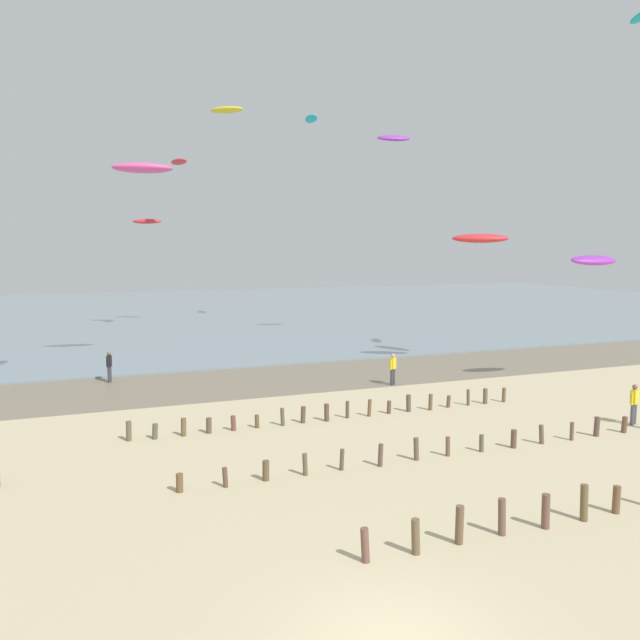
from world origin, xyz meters
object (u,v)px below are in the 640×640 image
object	(u,v)px
person_by_waterline	(393,368)
kite_aloft_1	(594,260)
person_left_flank	(109,366)
kite_aloft_0	(311,119)
kite_aloft_6	(227,110)
kite_aloft_2	(480,238)
person_nearest_camera	(634,403)
kite_aloft_3	(143,168)
kite_aloft_11	(394,138)
kite_aloft_10	(147,221)
kite_aloft_12	(179,162)

from	to	relation	value
person_by_waterline	kite_aloft_1	distance (m)	11.95
person_left_flank	kite_aloft_0	world-z (taller)	kite_aloft_0
kite_aloft_1	kite_aloft_6	size ratio (longest dim) A/B	0.96
person_by_waterline	kite_aloft_2	size ratio (longest dim) A/B	0.51
person_nearest_camera	kite_aloft_6	size ratio (longest dim) A/B	0.59
kite_aloft_0	kite_aloft_3	world-z (taller)	kite_aloft_0
kite_aloft_1	kite_aloft_0	bearing A→B (deg)	-76.70
kite_aloft_3	kite_aloft_11	world-z (taller)	kite_aloft_11
kite_aloft_6	kite_aloft_10	xyz separation A→B (m)	(-6.13, 5.31, -9.04)
kite_aloft_1	kite_aloft_3	distance (m)	26.24
person_by_waterline	kite_aloft_10	bearing A→B (deg)	108.11
kite_aloft_0	kite_aloft_12	xyz separation A→B (m)	(-12.23, -1.67, -4.59)
person_by_waterline	kite_aloft_0	bearing A→B (deg)	79.19
kite_aloft_1	kite_aloft_3	bearing A→B (deg)	-29.62
kite_aloft_0	kite_aloft_11	world-z (taller)	kite_aloft_0
person_left_flank	kite_aloft_1	distance (m)	26.58
person_left_flank	kite_aloft_12	xyz separation A→B (m)	(6.85, 17.78, 13.43)
kite_aloft_3	kite_aloft_6	size ratio (longest dim) A/B	1.23
kite_aloft_2	person_nearest_camera	bearing A→B (deg)	111.46
person_nearest_camera	kite_aloft_3	bearing A→B (deg)	129.84
kite_aloft_11	kite_aloft_3	bearing A→B (deg)	-155.97
kite_aloft_2	kite_aloft_12	distance (m)	26.67
kite_aloft_0	kite_aloft_10	size ratio (longest dim) A/B	1.07
kite_aloft_10	kite_aloft_2	bearing A→B (deg)	148.89
person_nearest_camera	kite_aloft_10	world-z (taller)	kite_aloft_10
kite_aloft_1	kite_aloft_6	xyz separation A→B (m)	(-13.04, 27.55, 12.02)
kite_aloft_6	kite_aloft_0	bearing A→B (deg)	50.84
kite_aloft_0	kite_aloft_10	world-z (taller)	kite_aloft_0
person_nearest_camera	kite_aloft_12	distance (m)	39.30
person_by_waterline	kite_aloft_0	world-z (taller)	kite_aloft_0
kite_aloft_6	kite_aloft_11	xyz separation A→B (m)	(10.81, -9.12, -3.05)
person_nearest_camera	kite_aloft_1	distance (m)	9.64
kite_aloft_2	kite_aloft_6	distance (m)	25.93
person_left_flank	kite_aloft_3	world-z (taller)	kite_aloft_3
kite_aloft_3	kite_aloft_10	xyz separation A→B (m)	(2.19, 18.62, -2.45)
kite_aloft_2	kite_aloft_12	world-z (taller)	kite_aloft_12
kite_aloft_0	kite_aloft_6	xyz separation A→B (m)	(-8.24, -2.03, -0.23)
kite_aloft_0	kite_aloft_11	xyz separation A→B (m)	(2.57, -11.15, -3.28)
kite_aloft_3	kite_aloft_10	distance (m)	18.91
kite_aloft_1	kite_aloft_11	world-z (taller)	kite_aloft_11
kite_aloft_10	kite_aloft_11	size ratio (longest dim) A/B	1.02
kite_aloft_2	kite_aloft_3	distance (m)	20.76
person_left_flank	kite_aloft_11	world-z (taller)	kite_aloft_11
kite_aloft_0	kite_aloft_10	xyz separation A→B (m)	(-14.37, 3.29, -9.27)
kite_aloft_10	person_nearest_camera	bearing A→B (deg)	137.88
kite_aloft_2	kite_aloft_11	distance (m)	14.29
kite_aloft_11	person_by_waterline	bearing A→B (deg)	-105.55
kite_aloft_2	kite_aloft_11	bearing A→B (deg)	-64.31
person_nearest_camera	kite_aloft_0	world-z (taller)	kite_aloft_0
kite_aloft_6	kite_aloft_3	bearing A→B (deg)	-84.97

